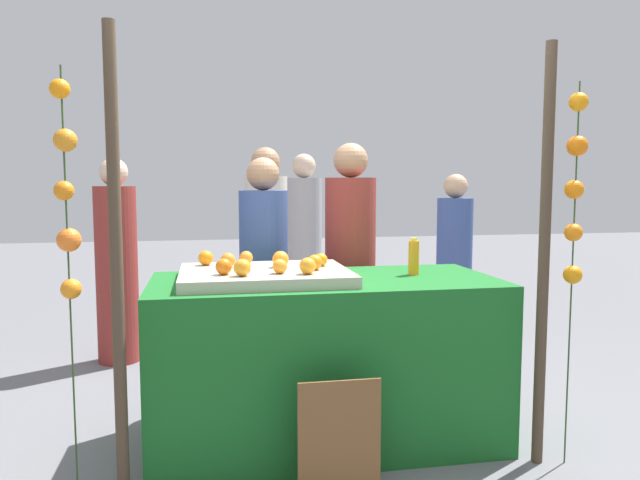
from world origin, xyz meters
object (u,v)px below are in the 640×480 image
at_px(vendor_right, 350,278).
at_px(stall_counter, 325,360).
at_px(orange_1, 308,266).
at_px(vendor_left, 264,287).
at_px(orange_0, 246,258).
at_px(chalkboard_sign, 339,439).
at_px(juice_bottle, 414,257).

bearing_deg(vendor_right, stall_counter, -113.90).
distance_m(orange_1, vendor_left, 1.00).
distance_m(vendor_left, vendor_right, 0.58).
bearing_deg(vendor_right, orange_0, -147.28).
distance_m(stall_counter, chalkboard_sign, 0.63).
xyz_separation_m(chalkboard_sign, vendor_left, (-0.21, 1.35, 0.48)).
xyz_separation_m(chalkboard_sign, vendor_right, (0.37, 1.31, 0.53)).
bearing_deg(vendor_left, stall_counter, -70.47).
bearing_deg(orange_0, juice_bottle, -11.45).
bearing_deg(stall_counter, chalkboard_sign, -95.03).
xyz_separation_m(orange_0, vendor_left, (0.15, 0.51, -0.26)).
height_order(orange_0, juice_bottle, juice_bottle).
bearing_deg(chalkboard_sign, orange_0, 113.21).
height_order(orange_0, vendor_left, vendor_left).
xyz_separation_m(vendor_left, vendor_right, (0.58, -0.04, 0.05)).
bearing_deg(stall_counter, orange_0, 149.90).
bearing_deg(orange_0, vendor_right, 32.72).
distance_m(stall_counter, orange_0, 0.73).
distance_m(chalkboard_sign, vendor_right, 1.46).
relative_size(juice_bottle, chalkboard_sign, 0.38).
bearing_deg(orange_1, orange_0, 122.76).
distance_m(orange_1, juice_bottle, 0.70).
distance_m(orange_0, vendor_left, 0.59).
bearing_deg(stall_counter, vendor_right, 66.10).
xyz_separation_m(orange_1, juice_bottle, (0.66, 0.25, -0.00)).
relative_size(chalkboard_sign, vendor_right, 0.33).
xyz_separation_m(orange_0, vendor_right, (0.73, 0.47, -0.22)).
xyz_separation_m(orange_1, vendor_left, (-0.14, 0.95, -0.27)).
relative_size(orange_0, vendor_left, 0.05).
bearing_deg(vendor_right, vendor_left, 175.78).
bearing_deg(juice_bottle, orange_0, 168.55).
xyz_separation_m(stall_counter, orange_0, (-0.41, 0.24, 0.55)).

